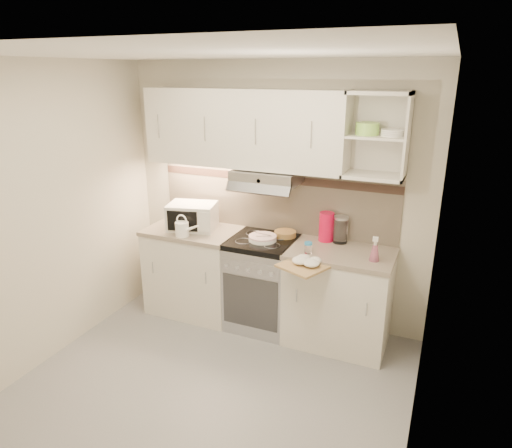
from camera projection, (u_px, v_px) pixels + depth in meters
name	position (u px, v px, depth m)	size (l,w,h in m)	color
ground	(209.00, 391.00, 3.60)	(3.00, 3.00, 0.00)	gray
room_shell	(226.00, 180.00, 3.40)	(3.04, 2.84, 2.52)	beige
base_cabinet_left	(195.00, 272.00, 4.70)	(0.90, 0.60, 0.86)	silver
worktop_left	(193.00, 231.00, 4.56)	(0.92, 0.62, 0.04)	gray
base_cabinet_right	(338.00, 299.00, 4.14)	(0.90, 0.60, 0.86)	silver
worktop_right	(341.00, 253.00, 4.00)	(0.92, 0.62, 0.04)	gray
electric_range	(262.00, 283.00, 4.41)	(0.60, 0.60, 0.90)	#B7B7BC
microwave	(192.00, 216.00, 4.52)	(0.52, 0.44, 0.26)	silver
watering_can	(183.00, 228.00, 4.33)	(0.25, 0.13, 0.21)	white
plate_stack	(263.00, 238.00, 4.23)	(0.26, 0.26, 0.06)	white
bread_loaf	(285.00, 234.00, 4.34)	(0.21, 0.21, 0.05)	olive
pink_pitcher	(326.00, 227.00, 4.19)	(0.15, 0.14, 0.27)	red
glass_jar	(341.00, 230.00, 4.15)	(0.13, 0.13, 0.25)	white
spice_jar	(308.00, 248.00, 3.93)	(0.07, 0.07, 0.10)	white
spray_bottle	(375.00, 251.00, 3.76)	(0.09, 0.09, 0.23)	pink
cutting_board	(302.00, 267.00, 3.75)	(0.35, 0.31, 0.02)	tan
dish_towel	(308.00, 260.00, 3.77)	(0.26, 0.22, 0.07)	white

